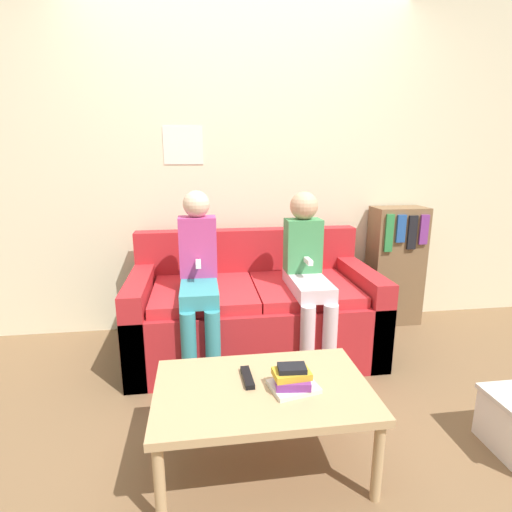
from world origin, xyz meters
TOP-DOWN VIEW (x-y plane):
  - ground_plane at (0.00, 0.00)m, footprint 10.00×10.00m
  - wall_back at (-0.00, 1.08)m, footprint 8.00×0.06m
  - couch at (0.00, 0.55)m, footprint 1.68×0.87m
  - coffee_table at (-0.11, -0.57)m, footprint 0.94×0.59m
  - person_left at (-0.38, 0.35)m, footprint 0.24×0.59m
  - person_right at (0.33, 0.35)m, footprint 0.24×0.59m
  - tv_remote at (-0.17, -0.50)m, footprint 0.05×0.17m
  - book_stack at (0.01, -0.60)m, footprint 0.22×0.19m
  - bookshelf at (1.24, 0.90)m, footprint 0.42×0.27m

SIDE VIEW (x-z plane):
  - ground_plane at x=0.00m, z-range 0.00..0.00m
  - couch at x=0.00m, z-range -0.12..0.71m
  - coffee_table at x=-0.11m, z-range 0.16..0.56m
  - tv_remote at x=-0.17m, z-range 0.40..0.42m
  - book_stack at x=0.01m, z-range 0.39..0.50m
  - bookshelf at x=1.24m, z-range 0.00..0.98m
  - person_left at x=-0.38m, z-range 0.07..1.24m
  - person_right at x=0.33m, z-range 0.08..1.23m
  - wall_back at x=0.00m, z-range 0.00..2.60m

